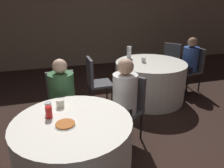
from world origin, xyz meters
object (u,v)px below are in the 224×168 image
at_px(person_green_jacket, 63,100).
at_px(person_blue_shirt, 187,65).
at_px(person_white_shirt, 122,104).
at_px(soda_can_silver, 49,108).
at_px(bottle_far, 129,52).
at_px(table_near, 74,152).
at_px(chair_near_northeast, 129,103).
at_px(pizza_plate_near, 65,124).
at_px(soda_can_red, 49,112).
at_px(chair_far_east, 193,66).
at_px(chair_near_north, 62,98).
at_px(chair_far_northeast, 170,60).
at_px(chair_far_west, 95,78).
at_px(table_far, 150,81).

xyz_separation_m(person_green_jacket, person_blue_shirt, (2.57, 0.98, -0.01)).
xyz_separation_m(person_white_shirt, soda_can_silver, (-0.89, -0.27, 0.21)).
bearing_deg(bottle_far, table_near, -123.26).
distance_m(person_green_jacket, soda_can_silver, 0.68).
relative_size(chair_near_northeast, pizza_plate_near, 4.31).
bearing_deg(soda_can_red, chair_far_east, 30.56).
relative_size(chair_near_north, chair_far_northeast, 1.00).
bearing_deg(chair_far_east, chair_near_north, 97.69).
bearing_deg(chair_far_west, chair_far_northeast, 109.59).
bearing_deg(chair_far_west, chair_near_northeast, 11.69).
bearing_deg(bottle_far, chair_far_east, -10.29).
relative_size(chair_near_northeast, chair_far_west, 1.00).
distance_m(person_blue_shirt, soda_can_silver, 3.19).
xyz_separation_m(pizza_plate_near, bottle_far, (1.44, 2.15, 0.11)).
bearing_deg(person_green_jacket, person_white_shirt, 151.94).
height_order(table_far, person_green_jacket, person_green_jacket).
bearing_deg(soda_can_red, soda_can_silver, 90.66).
bearing_deg(person_white_shirt, person_blue_shirt, -90.60).
bearing_deg(chair_far_west, soda_can_silver, -29.33).
bearing_deg(person_white_shirt, chair_far_east, -92.35).
relative_size(chair_near_north, bottle_far, 3.92).
bearing_deg(person_green_jacket, table_near, 90.00).
xyz_separation_m(chair_far_west, person_white_shirt, (0.10, -1.17, 0.05)).
bearing_deg(soda_can_silver, chair_near_northeast, 19.77).
distance_m(chair_far_northeast, chair_far_east, 0.56).
height_order(person_blue_shirt, bottle_far, person_blue_shirt).
height_order(chair_far_northeast, person_blue_shirt, person_blue_shirt).
distance_m(table_near, table_far, 2.36).
bearing_deg(person_white_shirt, chair_far_northeast, -80.00).
distance_m(person_green_jacket, pizza_plate_near, 0.92).
relative_size(chair_far_northeast, person_white_shirt, 0.77).
bearing_deg(soda_can_red, table_far, 39.76).
relative_size(chair_far_east, pizza_plate_near, 4.31).
bearing_deg(chair_near_northeast, chair_far_east, -92.52).
bearing_deg(soda_can_silver, soda_can_red, -89.34).
distance_m(chair_far_east, pizza_plate_near, 3.38).
relative_size(table_near, chair_near_northeast, 1.31).
xyz_separation_m(soda_can_red, soda_can_silver, (-0.00, 0.10, 0.00)).
height_order(person_green_jacket, soda_can_red, person_green_jacket).
bearing_deg(pizza_plate_near, person_green_jacket, 87.54).
xyz_separation_m(chair_far_northeast, chair_far_east, (0.23, -0.51, 0.00)).
distance_m(table_near, bottle_far, 2.55).
relative_size(table_near, soda_can_silver, 9.72).
distance_m(table_far, chair_far_west, 1.09).
relative_size(table_far, person_white_shirt, 1.12).
xyz_separation_m(chair_far_northeast, person_white_shirt, (-1.80, -1.87, 0.05)).
relative_size(table_near, person_green_jacket, 1.05).
height_order(chair_far_east, person_blue_shirt, person_blue_shirt).
relative_size(table_far, soda_can_silver, 10.79).
relative_size(chair_far_east, bottle_far, 3.92).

